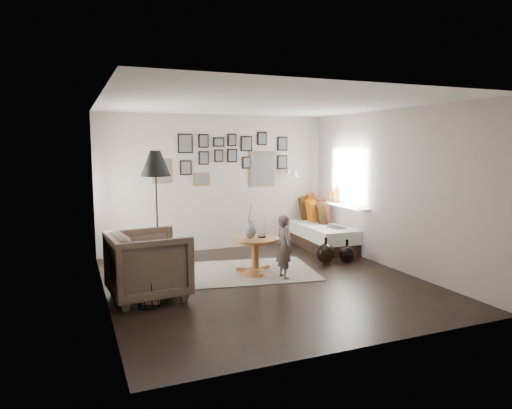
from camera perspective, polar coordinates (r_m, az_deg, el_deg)
name	(u,v)px	position (r m, az deg, el deg)	size (l,w,h in m)	color
ground	(266,282)	(6.87, 1.21, -9.66)	(4.80, 4.80, 0.00)	black
wall_back	(216,183)	(8.85, -4.98, 2.73)	(4.50, 4.50, 0.00)	#9F938B
wall_front	(365,220)	(4.53, 13.47, -1.87)	(4.50, 4.50, 0.00)	#9F938B
wall_left	(103,202)	(6.07, -18.61, 0.26)	(4.80, 4.80, 0.00)	#9F938B
wall_right	(392,189)	(7.78, 16.63, 1.81)	(4.80, 4.80, 0.00)	#9F938B
ceiling	(266,104)	(6.59, 1.28, 12.49)	(4.80, 4.80, 0.00)	white
door_left	(99,210)	(7.29, -19.04, -0.61)	(0.00, 2.14, 2.14)	white
window_right	(342,203)	(8.85, 10.72, 0.23)	(0.15, 1.32, 1.30)	white
gallery_wall	(231,160)	(8.90, -3.20, 5.63)	(2.74, 0.03, 1.08)	brown
wall_sconce	(294,173)	(9.18, 4.81, 3.91)	(0.18, 0.36, 0.16)	white
rug	(246,272)	(7.39, -1.21, -8.38)	(2.15, 1.50, 0.01)	beige
pedestal_table	(255,257)	(7.20, -0.07, -6.63)	(0.74, 0.74, 0.58)	brown
vase	(250,228)	(7.08, -0.73, -2.90)	(0.21, 0.21, 0.53)	black
candles	(262,229)	(7.14, 0.75, -3.06)	(0.13, 0.13, 0.28)	black
daybed	(319,229)	(9.32, 7.89, -3.10)	(1.01, 2.16, 1.02)	black
magazine_on_daybed	(337,227)	(8.74, 10.04, -2.84)	(0.23, 0.31, 0.02)	black
armchair	(148,265)	(6.23, -13.29, -7.35)	(0.96, 0.99, 0.90)	brown
armchair_cushion	(150,262)	(6.27, -13.10, -6.96)	(0.41, 0.41, 0.10)	silver
floor_lamp	(156,168)	(7.08, -12.44, 4.45)	(0.45, 0.45, 1.94)	black
magazine_basket	(149,292)	(6.00, -13.18, -10.63)	(0.35, 0.35, 0.36)	black
demijohn_large	(325,253)	(7.96, 8.68, -6.06)	(0.30, 0.30, 0.45)	black
demijohn_small	(347,254)	(8.05, 11.27, -6.11)	(0.27, 0.27, 0.41)	black
child	(284,247)	(6.95, 3.56, -5.31)	(0.36, 0.23, 0.98)	#534541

